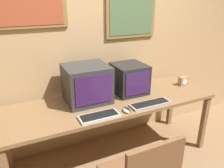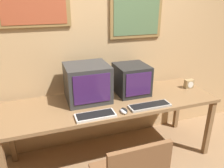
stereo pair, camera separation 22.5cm
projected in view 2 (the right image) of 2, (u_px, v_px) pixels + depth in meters
wall_back at (99, 43)px, 2.58m from camera, size 8.00×0.08×2.60m
desk at (112, 106)px, 2.41m from camera, size 2.31×0.72×0.75m
monitor_left at (87, 83)px, 2.35m from camera, size 0.46×0.43×0.40m
monitor_right at (131, 79)px, 2.53m from camera, size 0.36×0.38×0.34m
keyboard_main at (95, 115)px, 2.07m from camera, size 0.38×0.16×0.03m
keyboard_side at (150, 106)px, 2.25m from camera, size 0.44×0.14×0.03m
mouse_near_keyboard at (124, 111)px, 2.13m from camera, size 0.06×0.10×0.03m
mouse_far_corner at (124, 110)px, 2.15m from camera, size 0.06×0.11×0.04m
desk_clock at (189, 84)px, 2.71m from camera, size 0.11×0.07×0.11m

